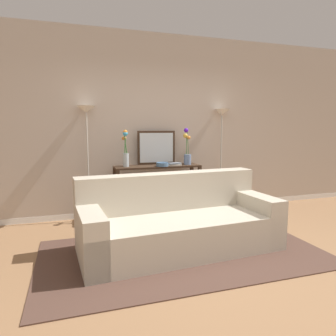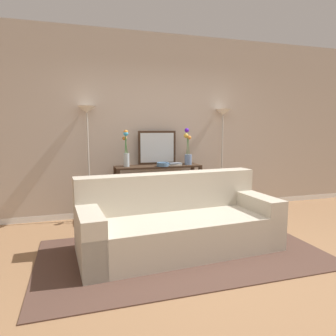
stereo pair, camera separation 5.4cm
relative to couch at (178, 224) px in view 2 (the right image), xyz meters
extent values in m
cube|color=#936B47|center=(0.20, -0.52, -0.32)|extent=(16.00, 16.00, 0.02)
cube|color=white|center=(0.20, 1.69, -0.26)|extent=(12.00, 0.15, 0.09)
cube|color=#B7A899|center=(0.20, 1.69, 1.21)|extent=(12.00, 0.14, 2.87)
cube|color=#51382D|center=(0.00, -0.16, -0.30)|extent=(3.19, 1.76, 0.01)
cube|color=#BCB29E|center=(0.00, -0.06, -0.10)|extent=(2.37, 1.11, 0.42)
cube|color=#BCB29E|center=(-0.02, 0.28, 0.34)|extent=(2.32, 0.42, 0.46)
cube|color=#BCB29E|center=(-1.03, -0.14, -0.01)|extent=(0.30, 0.97, 0.60)
cube|color=#BCB29E|center=(1.04, 0.01, -0.01)|extent=(0.30, 0.97, 0.60)
cube|color=#382619|center=(0.12, 1.34, 0.52)|extent=(1.36, 0.39, 0.03)
cube|color=#382619|center=(0.12, 1.34, -0.16)|extent=(1.26, 0.33, 0.01)
cube|color=#382619|center=(-0.53, 1.17, 0.10)|extent=(0.05, 0.05, 0.82)
cube|color=#382619|center=(0.78, 1.17, 0.10)|extent=(0.05, 0.05, 0.82)
cube|color=#382619|center=(-0.53, 1.51, 0.10)|extent=(0.05, 0.05, 0.82)
cube|color=#382619|center=(0.78, 1.51, 0.10)|extent=(0.05, 0.05, 0.82)
cylinder|color=#B7B2A8|center=(-0.94, 1.47, -0.30)|extent=(0.26, 0.26, 0.02)
cylinder|color=#B7B2A8|center=(-0.94, 1.47, 0.53)|extent=(0.02, 0.02, 1.64)
cone|color=silver|center=(-0.94, 1.47, 1.40)|extent=(0.28, 0.28, 0.10)
cylinder|color=#B7B2A8|center=(1.32, 1.47, -0.30)|extent=(0.26, 0.26, 0.02)
cylinder|color=#B7B2A8|center=(1.32, 1.47, 0.53)|extent=(0.02, 0.02, 1.63)
cone|color=silver|center=(1.32, 1.47, 1.40)|extent=(0.28, 0.28, 0.10)
cube|color=#382619|center=(0.15, 1.50, 0.81)|extent=(0.63, 0.02, 0.55)
cube|color=silver|center=(0.15, 1.49, 0.81)|extent=(0.56, 0.01, 0.48)
cylinder|color=silver|center=(-0.38, 1.34, 0.64)|extent=(0.09, 0.09, 0.21)
cylinder|color=#3D7538|center=(-0.38, 1.33, 0.89)|extent=(0.04, 0.02, 0.30)
sphere|color=#3AACDC|center=(-0.39, 1.31, 1.05)|extent=(0.08, 0.08, 0.08)
cylinder|color=#3D7538|center=(-0.38, 1.33, 0.90)|extent=(0.03, 0.01, 0.32)
sphere|color=orange|center=(-0.39, 1.31, 1.07)|extent=(0.07, 0.07, 0.07)
cylinder|color=#3D7538|center=(-0.38, 1.35, 0.86)|extent=(0.03, 0.01, 0.23)
sphere|color=#DF924B|center=(-0.39, 1.37, 0.97)|extent=(0.05, 0.05, 0.05)
cylinder|color=#3D7538|center=(-0.39, 1.35, 0.86)|extent=(0.02, 0.04, 0.23)
sphere|color=orange|center=(-0.41, 1.36, 0.97)|extent=(0.05, 0.05, 0.05)
cylinder|color=#6B84AD|center=(0.63, 1.31, 0.62)|extent=(0.12, 0.12, 0.17)
cylinder|color=#3D7538|center=(0.62, 1.33, 0.90)|extent=(0.03, 0.02, 0.39)
sphere|color=#5218CB|center=(0.61, 1.35, 1.09)|extent=(0.07, 0.07, 0.07)
cylinder|color=#3D7538|center=(0.63, 1.29, 0.84)|extent=(0.02, 0.01, 0.27)
sphere|color=orange|center=(0.63, 1.27, 0.98)|extent=(0.06, 0.06, 0.06)
cylinder|color=#3D7538|center=(0.61, 1.32, 0.85)|extent=(0.01, 0.02, 0.30)
sphere|color=gold|center=(0.59, 1.32, 1.00)|extent=(0.08, 0.08, 0.08)
cylinder|color=#4C7093|center=(0.17, 1.21, 0.56)|extent=(0.19, 0.19, 0.05)
torus|color=#4C7093|center=(0.17, 1.21, 0.59)|extent=(0.19, 0.19, 0.01)
cube|color=silver|center=(0.37, 1.23, 0.55)|extent=(0.23, 0.16, 0.03)
cube|color=slate|center=(0.37, 1.22, 0.57)|extent=(0.21, 0.15, 0.02)
cube|color=slate|center=(-0.41, 1.34, -0.25)|extent=(0.05, 0.15, 0.12)
cube|color=#BC3328|center=(-0.37, 1.34, -0.26)|extent=(0.04, 0.17, 0.10)
cube|color=tan|center=(-0.32, 1.34, -0.26)|extent=(0.05, 0.18, 0.11)
cube|color=#236033|center=(-0.26, 1.34, -0.26)|extent=(0.05, 0.17, 0.10)
cube|color=silver|center=(-0.22, 1.34, -0.26)|extent=(0.04, 0.17, 0.10)
cube|color=gold|center=(-0.18, 1.34, -0.25)|extent=(0.04, 0.17, 0.12)
camera|label=1|loc=(-1.20, -3.34, 1.13)|focal=32.90mm
camera|label=2|loc=(-1.14, -3.35, 1.13)|focal=32.90mm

